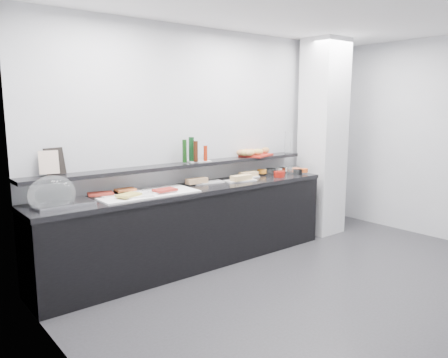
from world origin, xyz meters
TOP-DOWN VIEW (x-y plane):
  - ground at (0.00, 0.00)m, footprint 5.00×5.00m
  - back_wall at (0.00, 2.00)m, footprint 5.00×0.02m
  - column at (1.50, 1.65)m, footprint 0.50×0.50m
  - buffet_cabinet at (-0.70, 1.70)m, footprint 3.60×0.60m
  - counter_top at (-0.70, 1.70)m, footprint 3.62×0.62m
  - wall_shelf at (-0.70, 1.88)m, footprint 3.60×0.25m
  - cloche_base at (-2.14, 1.69)m, footprint 0.50×0.34m
  - cloche_dome at (-2.24, 1.67)m, footprint 0.44×0.30m
  - linen_runner at (-1.29, 1.68)m, footprint 1.05×0.51m
  - platter_meat_a at (-1.60, 1.81)m, footprint 0.33×0.24m
  - food_meat_a at (-1.73, 1.81)m, footprint 0.27×0.21m
  - platter_salmon at (-1.47, 1.81)m, footprint 0.33×0.26m
  - food_salmon at (-1.45, 1.85)m, footprint 0.21×0.14m
  - platter_cheese at (-1.43, 1.57)m, footprint 0.29×0.22m
  - food_cheese at (-1.54, 1.59)m, footprint 0.26×0.21m
  - platter_meat_b at (-1.14, 1.62)m, footprint 0.27×0.19m
  - food_meat_b at (-1.13, 1.58)m, footprint 0.23×0.15m
  - sandwich_plate_left at (-0.41, 1.82)m, footprint 0.41×0.23m
  - sandwich_food_left at (-0.57, 1.81)m, footprint 0.26×0.11m
  - tongs_left at (-0.49, 1.76)m, footprint 0.15×0.07m
  - sandwich_plate_mid at (-0.02, 1.67)m, footprint 0.40×0.22m
  - sandwich_food_mid at (-0.03, 1.64)m, footprint 0.27×0.11m
  - tongs_mid at (-0.04, 1.63)m, footprint 0.14×0.09m
  - sandwich_plate_right at (0.20, 1.78)m, footprint 0.33×0.17m
  - sandwich_food_right at (0.23, 1.79)m, footprint 0.25×0.10m
  - tongs_right at (0.19, 1.72)m, footprint 0.16×0.05m
  - bowl_glass_fruit at (0.61, 1.79)m, footprint 0.18×0.18m
  - fill_glass_fruit at (0.50, 1.84)m, footprint 0.14×0.14m
  - bowl_black_jam at (0.68, 1.84)m, footprint 0.16×0.16m
  - fill_black_jam at (0.83, 1.78)m, footprint 0.13×0.13m
  - bowl_glass_cream at (1.03, 1.78)m, footprint 0.22×0.22m
  - fill_glass_cream at (0.84, 1.80)m, footprint 0.17×0.17m
  - bowl_red_jam at (0.57, 1.58)m, footprint 0.16×0.16m
  - fill_red_jam at (0.63, 1.60)m, footprint 0.13×0.13m
  - bowl_glass_salmon at (0.87, 1.61)m, footprint 0.23×0.23m
  - fill_glass_salmon at (0.95, 1.63)m, footprint 0.16×0.16m
  - bowl_black_fruit at (0.91, 1.57)m, footprint 0.16×0.16m
  - fill_black_fruit at (1.00, 1.55)m, footprint 0.12×0.12m
  - framed_print at (-2.11, 1.96)m, footprint 0.20×0.11m
  - print_art at (-2.17, 1.93)m, footprint 0.18×0.08m
  - condiment_tray at (-0.47, 1.89)m, footprint 0.30×0.23m
  - bottle_green_a at (-0.68, 1.87)m, footprint 0.06×0.06m
  - bottle_brown at (-0.55, 1.84)m, footprint 0.05×0.05m
  - bottle_green_b at (-0.56, 1.92)m, footprint 0.06×0.06m
  - bottle_hot at (-0.43, 1.82)m, footprint 0.05×0.05m
  - shaker_salt at (-0.50, 1.92)m, footprint 0.04×0.04m
  - shaker_pepper at (-0.41, 1.87)m, footprint 0.03×0.03m
  - bread_tray at (0.46, 1.91)m, footprint 0.53×0.45m
  - bread_roll_nw at (0.21, 1.91)m, footprint 0.15×0.11m
  - bread_roll_n at (0.32, 1.93)m, footprint 0.13×0.08m
  - bread_roll_ne at (0.65, 1.92)m, footprint 0.13×0.09m
  - bread_roll_sw at (0.27, 1.82)m, footprint 0.16×0.11m
  - bread_roll_s at (0.42, 1.83)m, footprint 0.17×0.13m
  - bread_roll_midw at (0.22, 1.86)m, footprint 0.14×0.11m
  - bread_roll_mide at (0.37, 1.90)m, footprint 0.15×0.11m
  - carafe at (1.00, 1.84)m, footprint 0.14×0.14m

SIDE VIEW (x-z plane):
  - ground at x=0.00m, z-range 0.00..0.00m
  - buffet_cabinet at x=-0.70m, z-range 0.00..0.85m
  - counter_top at x=-0.70m, z-range 0.85..0.90m
  - linen_runner at x=-1.29m, z-range 0.90..0.91m
  - sandwich_plate_left at x=-0.41m, z-range 0.90..0.91m
  - sandwich_plate_mid at x=-0.02m, z-range 0.90..0.91m
  - sandwich_plate_right at x=0.20m, z-range 0.90..0.91m
  - tongs_left at x=-0.49m, z-range 0.92..0.92m
  - tongs_mid at x=-0.04m, z-range 0.91..0.92m
  - tongs_right at x=0.19m, z-range 0.92..0.92m
  - cloche_base at x=-2.14m, z-range 0.90..0.94m
  - platter_meat_a at x=-1.60m, z-range 0.92..0.93m
  - platter_salmon at x=-1.47m, z-range 0.92..0.93m
  - platter_cheese at x=-1.43m, z-range 0.92..0.93m
  - platter_meat_b at x=-1.14m, z-range 0.92..0.93m
  - bowl_glass_fruit at x=0.61m, z-range 0.90..0.97m
  - bowl_black_jam at x=0.68m, z-range 0.90..0.97m
  - bowl_glass_cream at x=1.03m, z-range 0.90..0.97m
  - bowl_red_jam at x=0.57m, z-range 0.90..0.97m
  - bowl_glass_salmon at x=0.87m, z-range 0.90..0.97m
  - bowl_black_fruit at x=0.91m, z-range 0.90..0.97m
  - food_meat_a at x=-1.73m, z-range 0.93..0.95m
  - food_salmon at x=-1.45m, z-range 0.93..0.95m
  - food_cheese at x=-1.54m, z-range 0.93..0.95m
  - food_meat_b at x=-1.13m, z-range 0.93..0.95m
  - sandwich_food_left at x=-0.57m, z-range 0.91..0.97m
  - sandwich_food_mid at x=-0.03m, z-range 0.91..0.97m
  - sandwich_food_right at x=0.23m, z-range 0.91..0.97m
  - fill_glass_fruit at x=0.50m, z-range 0.92..0.97m
  - fill_black_jam at x=0.83m, z-range 0.92..0.97m
  - fill_glass_cream at x=0.84m, z-range 0.92..0.97m
  - fill_red_jam at x=0.63m, z-range 0.92..0.97m
  - fill_glass_salmon at x=0.95m, z-range 0.92..0.97m
  - fill_black_fruit at x=1.00m, z-range 0.92..0.97m
  - cloche_dome at x=-2.24m, z-range 0.86..1.20m
  - wall_shelf at x=-0.70m, z-range 1.11..1.15m
  - condiment_tray at x=-0.47m, z-range 1.15..1.16m
  - bread_tray at x=0.46m, z-range 1.15..1.17m
  - shaker_salt at x=-0.50m, z-range 1.16..1.23m
  - shaker_pepper at x=-0.41m, z-range 1.16..1.23m
  - bread_roll_nw at x=0.21m, z-range 1.17..1.25m
  - bread_roll_n at x=0.32m, z-range 1.17..1.25m
  - bread_roll_ne at x=0.65m, z-range 1.17..1.25m
  - bread_roll_sw at x=0.27m, z-range 1.17..1.25m
  - bread_roll_s at x=0.42m, z-range 1.17..1.25m
  - bread_roll_midw at x=0.22m, z-range 1.17..1.25m
  - bread_roll_mide at x=0.37m, z-range 1.17..1.25m
  - bottle_hot at x=-0.43m, z-range 1.16..1.34m
  - framed_print at x=-2.11m, z-range 1.15..1.41m
  - print_art at x=-2.17m, z-range 1.17..1.39m
  - bottle_brown at x=-0.55m, z-range 1.16..1.40m
  - bottle_green_a at x=-0.68m, z-range 1.16..1.42m
  - carafe at x=1.00m, z-range 1.15..1.45m
  - bottle_green_b at x=-0.56m, z-range 1.16..1.44m
  - back_wall at x=0.00m, z-range 0.00..2.70m
  - column at x=1.50m, z-range 0.00..2.70m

